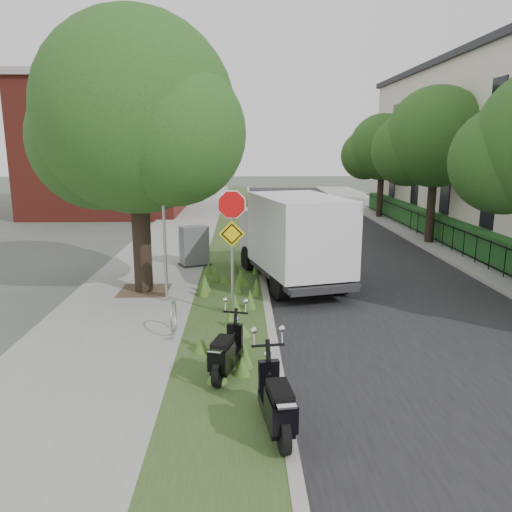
{
  "coord_description": "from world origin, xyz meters",
  "views": [
    {
      "loc": [
        -1.17,
        -11.18,
        4.23
      ],
      "look_at": [
        -0.78,
        2.02,
        1.3
      ],
      "focal_mm": 35.0,
      "sensor_mm": 36.0,
      "label": 1
    }
  ],
  "objects": [
    {
      "name": "footpath_far",
      "position": [
        8.2,
        10.0,
        0.06
      ],
      "size": [
        3.2,
        60.0,
        0.12
      ],
      "primitive_type": "cube",
      "color": "gray",
      "rests_on": "ground"
    },
    {
      "name": "sign_assembly",
      "position": [
        -1.4,
        0.58,
        2.33
      ],
      "size": [
        0.94,
        0.08,
        3.22
      ],
      "color": "#A5A8AD",
      "rests_on": "ground"
    },
    {
      "name": "bike_hoop",
      "position": [
        -2.7,
        -0.6,
        0.5
      ],
      "size": [
        0.06,
        0.78,
        0.77
      ],
      "color": "#A5A8AD",
      "rests_on": "ground"
    },
    {
      "name": "bare_post",
      "position": [
        -3.2,
        1.8,
        2.12
      ],
      "size": [
        0.08,
        0.08,
        4.0
      ],
      "color": "#A5A8AD",
      "rests_on": "ground"
    },
    {
      "name": "scooter_far",
      "position": [
        -0.67,
        -4.69,
        0.53
      ],
      "size": [
        0.51,
        1.76,
        0.84
      ],
      "color": "black",
      "rests_on": "ground"
    },
    {
      "name": "brick_building",
      "position": [
        -9.5,
        22.0,
        4.21
      ],
      "size": [
        9.4,
        10.4,
        8.3
      ],
      "color": "maroon",
      "rests_on": "ground"
    },
    {
      "name": "kerb_near",
      "position": [
        -0.5,
        10.0,
        0.07
      ],
      "size": [
        0.2,
        60.0,
        0.13
      ],
      "primitive_type": "cube",
      "color": "#9E9991",
      "rests_on": "ground"
    },
    {
      "name": "box_truck",
      "position": [
        0.41,
        3.78,
        1.55
      ],
      "size": [
        3.27,
        5.6,
        2.38
      ],
      "color": "#262628",
      "rests_on": "ground"
    },
    {
      "name": "far_tree_b",
      "position": [
        6.94,
        10.05,
        4.37
      ],
      "size": [
        4.83,
        4.31,
        6.56
      ],
      "color": "black",
      "rests_on": "ground"
    },
    {
      "name": "verge",
      "position": [
        -1.5,
        10.0,
        0.06
      ],
      "size": [
        2.0,
        60.0,
        0.12
      ],
      "primitive_type": "cube",
      "color": "#34471E",
      "rests_on": "ground"
    },
    {
      "name": "ground",
      "position": [
        0.0,
        0.0,
        0.0
      ],
      "size": [
        120.0,
        120.0,
        0.0
      ],
      "primitive_type": "plane",
      "color": "#4C5147",
      "rests_on": "ground"
    },
    {
      "name": "fence_far",
      "position": [
        7.2,
        10.0,
        0.67
      ],
      "size": [
        0.04,
        24.0,
        1.0
      ],
      "color": "black",
      "rests_on": "ground"
    },
    {
      "name": "scooter_near",
      "position": [
        -1.48,
        -2.78,
        0.5
      ],
      "size": [
        0.63,
        1.59,
        0.77
      ],
      "color": "black",
      "rests_on": "ground"
    },
    {
      "name": "utility_cabinet",
      "position": [
        -2.83,
        5.97,
        0.78
      ],
      "size": [
        1.23,
        1.06,
        1.38
      ],
      "color": "#262628",
      "rests_on": "ground"
    },
    {
      "name": "hedge_far",
      "position": [
        7.9,
        10.0,
        0.67
      ],
      "size": [
        1.0,
        24.0,
        1.1
      ],
      "primitive_type": "cube",
      "color": "#174018",
      "rests_on": "footpath_far"
    },
    {
      "name": "street_tree_main",
      "position": [
        -4.08,
        2.86,
        4.8
      ],
      "size": [
        6.21,
        5.54,
        7.66
      ],
      "color": "black",
      "rests_on": "ground"
    },
    {
      "name": "sidewalk_near",
      "position": [
        -4.25,
        10.0,
        0.06
      ],
      "size": [
        3.5,
        60.0,
        0.12
      ],
      "primitive_type": "cube",
      "color": "gray",
      "rests_on": "ground"
    },
    {
      "name": "road",
      "position": [
        3.0,
        10.0,
        0.01
      ],
      "size": [
        7.0,
        60.0,
        0.01
      ],
      "primitive_type": "cube",
      "color": "black",
      "rests_on": "ground"
    },
    {
      "name": "kerb_far",
      "position": [
        6.5,
        10.0,
        0.07
      ],
      "size": [
        0.2,
        60.0,
        0.13
      ],
      "primitive_type": "cube",
      "color": "#9E9991",
      "rests_on": "ground"
    },
    {
      "name": "far_tree_c",
      "position": [
        6.94,
        18.04,
        3.95
      ],
      "size": [
        4.37,
        3.89,
        5.93
      ],
      "color": "black",
      "rests_on": "ground"
    }
  ]
}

